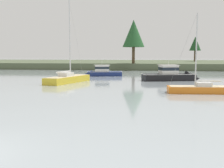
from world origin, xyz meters
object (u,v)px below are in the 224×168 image
at_px(cruiser_black, 174,77).
at_px(cruiser_navy, 101,73).
at_px(sailboat_orange, 200,91).
at_px(sailboat_yellow, 68,81).

relative_size(cruiser_black, cruiser_navy, 1.25).
height_order(sailboat_orange, cruiser_black, sailboat_orange).
bearing_deg(cruiser_black, cruiser_navy, 151.36).
bearing_deg(cruiser_navy, cruiser_black, -28.64).
height_order(sailboat_orange, cruiser_navy, sailboat_orange).
bearing_deg(cruiser_navy, sailboat_orange, -55.63).
relative_size(sailboat_yellow, cruiser_navy, 1.61).
xyz_separation_m(cruiser_black, cruiser_navy, (-12.21, 6.67, -0.01)).
bearing_deg(sailboat_orange, sailboat_yellow, 153.45).
xyz_separation_m(sailboat_yellow, cruiser_navy, (2.18, 12.16, 0.22)).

